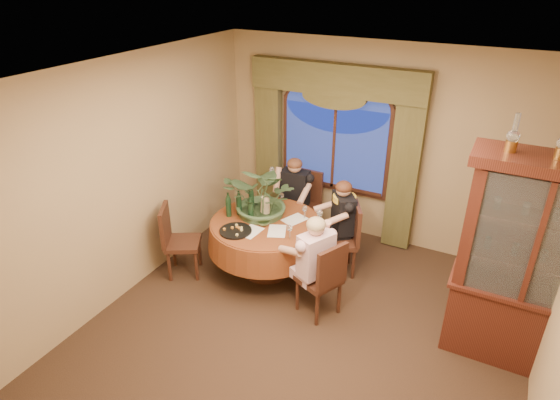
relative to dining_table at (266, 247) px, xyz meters
The scene contains 33 objects.
floor 1.39m from the dining_table, 46.83° to the right, with size 5.00×5.00×0.00m, color black.
wall_back 2.05m from the dining_table, 59.07° to the left, with size 4.50×4.50×0.00m, color #977F59.
ceiling 2.77m from the dining_table, 46.83° to the right, with size 5.00×5.00×0.00m, color white.
window 1.75m from the dining_table, 77.82° to the left, with size 1.62×0.10×1.32m, color navy, non-canonical shape.
arched_transom 2.26m from the dining_table, 77.82° to the left, with size 1.60×0.06×0.44m, color navy, non-canonical shape.
drapery_left 1.77m from the dining_table, 116.99° to the left, with size 0.38×0.14×2.32m, color #474420.
drapery_right 2.10m from the dining_table, 46.28° to the left, with size 0.38×0.14×2.32m, color #474420.
swag_valance 2.37m from the dining_table, 77.13° to the left, with size 2.45×0.16×0.42m, color #474420, non-canonical shape.
dining_table is the anchor object (origin of this frame).
china_cabinet 3.00m from the dining_table, ahead, with size 1.36×0.54×2.19m, color #36130D.
oil_lamp_left 3.22m from the dining_table, ahead, with size 0.11×0.11×0.34m, color #A5722D, non-canonical shape.
chair_right 1.01m from the dining_table, 24.83° to the right, with size 0.42×0.42×0.96m, color black.
chair_back_right 0.95m from the dining_table, 27.63° to the left, with size 0.42×0.42×0.96m, color black.
chair_back 1.07m from the dining_table, 88.60° to the left, with size 0.42×0.42×0.96m, color black.
chair_front_left 1.07m from the dining_table, 150.79° to the right, with size 0.42×0.42×0.96m, color black.
person_pink 1.01m from the dining_table, 26.85° to the right, with size 0.44×0.41×1.24m, color beige, non-canonical shape.
person_back 1.00m from the dining_table, 93.64° to the left, with size 0.45×0.41×1.25m, color black, non-canonical shape.
person_scarf 1.03m from the dining_table, 36.72° to the left, with size 0.44×0.41×1.23m, color black, non-canonical shape.
stoneware_vase 0.53m from the dining_table, 120.59° to the left, with size 0.14×0.14×0.25m, color tan, non-canonical shape.
centerpiece_plant 1.01m from the dining_table, 122.76° to the left, with size 0.96×1.07×0.83m, color #395635.
olive_bowl 0.41m from the dining_table, 79.44° to the right, with size 0.15×0.15×0.05m, color #44532D.
cheese_platter 0.58m from the dining_table, 117.82° to the right, with size 0.39×0.39×0.02m, color black.
wine_bottle_0 0.74m from the dining_table, 165.25° to the left, with size 0.07×0.07×0.33m, color tan.
wine_bottle_1 0.67m from the dining_table, behind, with size 0.07×0.07×0.33m, color black.
wine_bottle_2 0.57m from the dining_table, 156.47° to the right, with size 0.07×0.07×0.33m, color black.
wine_bottle_3 0.67m from the dining_table, 147.61° to the left, with size 0.07×0.07×0.33m, color black.
wine_bottle_4 0.74m from the dining_table, 169.65° to the right, with size 0.07×0.07×0.33m, color black.
tasting_paper_0 0.47m from the dining_table, 32.15° to the right, with size 0.21×0.30×0.00m, color white.
tasting_paper_1 0.53m from the dining_table, 34.42° to the left, with size 0.21×0.30×0.00m, color white.
tasting_paper_2 0.49m from the dining_table, 97.70° to the right, with size 0.21×0.30×0.00m, color white.
wine_glass_person_pink 0.68m from the dining_table, 26.85° to the right, with size 0.07×0.07×0.18m, color silver, non-canonical shape.
wine_glass_person_back 0.68m from the dining_table, 93.64° to the left, with size 0.07×0.07×0.18m, color silver, non-canonical shape.
wine_glass_person_scarf 0.68m from the dining_table, 36.72° to the left, with size 0.07×0.07×0.18m, color silver, non-canonical shape.
Camera 1 is at (1.58, -3.47, 3.66)m, focal length 30.00 mm.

